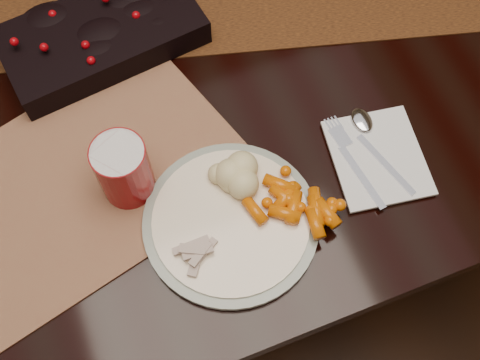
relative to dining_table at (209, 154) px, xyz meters
name	(u,v)px	position (x,y,z in m)	size (l,w,h in m)	color
floor	(215,216)	(0.00, 0.00, -0.38)	(5.00, 5.00, 0.00)	black
dining_table	(209,154)	(0.00, 0.00, 0.00)	(1.80, 1.00, 0.75)	black
centerpiece	(101,33)	(-0.15, 0.07, 0.41)	(0.33, 0.17, 0.07)	black
placemat_main	(95,166)	(-0.22, -0.15, 0.38)	(0.41, 0.30, 0.00)	brown
dinner_plate	(231,222)	(-0.06, -0.32, 0.39)	(0.26, 0.26, 0.01)	#FFE9CA
baby_carrots	(286,206)	(0.02, -0.33, 0.40)	(0.12, 0.10, 0.02)	#D45B03
mashed_potatoes	(232,172)	(-0.04, -0.25, 0.42)	(0.08, 0.07, 0.04)	#D4B574
turkey_shreds	(204,248)	(-0.11, -0.35, 0.40)	(0.08, 0.07, 0.02)	#D7A492
napkin	(378,157)	(0.19, -0.30, 0.38)	(0.14, 0.16, 0.01)	white
fork	(356,167)	(0.15, -0.30, 0.39)	(0.02, 0.15, 0.00)	#B4B3B8
spoon	(378,150)	(0.19, -0.29, 0.39)	(0.03, 0.15, 0.00)	silver
red_cup	(124,170)	(-0.18, -0.20, 0.43)	(0.08, 0.08, 0.11)	maroon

